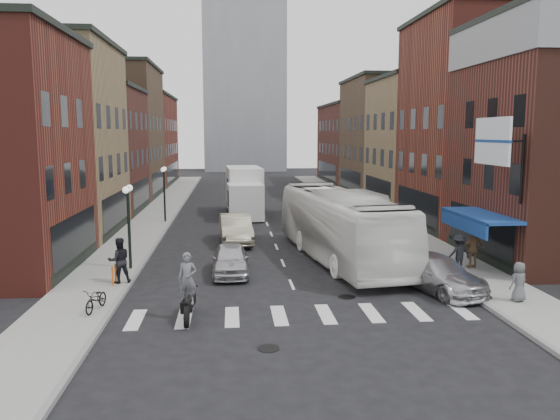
# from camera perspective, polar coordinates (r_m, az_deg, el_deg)

# --- Properties ---
(ground) EXTENTS (160.00, 160.00, 0.00)m
(ground) POSITION_cam_1_polar(r_m,az_deg,el_deg) (23.00, 1.51, -8.48)
(ground) COLOR black
(ground) RESTS_ON ground
(sidewalk_left) EXTENTS (3.00, 74.00, 0.15)m
(sidewalk_left) POSITION_cam_1_polar(r_m,az_deg,el_deg) (44.77, -12.71, -0.46)
(sidewalk_left) COLOR gray
(sidewalk_left) RESTS_ON ground
(sidewalk_right) EXTENTS (3.00, 74.00, 0.15)m
(sidewalk_right) POSITION_cam_1_polar(r_m,az_deg,el_deg) (45.74, 8.91, -0.18)
(sidewalk_right) COLOR gray
(sidewalk_right) RESTS_ON ground
(curb_left) EXTENTS (0.20, 74.00, 0.16)m
(curb_left) POSITION_cam_1_polar(r_m,az_deg,el_deg) (44.61, -10.79, -0.53)
(curb_left) COLOR gray
(curb_left) RESTS_ON ground
(curb_right) EXTENTS (0.20, 74.00, 0.16)m
(curb_right) POSITION_cam_1_polar(r_m,az_deg,el_deg) (45.41, 7.07, -0.30)
(curb_right) COLOR gray
(curb_right) RESTS_ON ground
(crosswalk_stripes) EXTENTS (12.00, 2.20, 0.01)m
(crosswalk_stripes) POSITION_cam_1_polar(r_m,az_deg,el_deg) (20.17, 2.51, -10.89)
(crosswalk_stripes) COLOR silver
(crosswalk_stripes) RESTS_ON ground
(bldg_left_mid_a) EXTENTS (10.30, 10.20, 12.30)m
(bldg_left_mid_a) POSITION_cam_1_polar(r_m,az_deg,el_deg) (37.99, -24.42, 6.75)
(bldg_left_mid_a) COLOR #9F8657
(bldg_left_mid_a) RESTS_ON ground
(bldg_left_mid_b) EXTENTS (10.30, 10.20, 10.30)m
(bldg_left_mid_b) POSITION_cam_1_polar(r_m,az_deg,el_deg) (47.57, -20.40, 5.87)
(bldg_left_mid_b) COLOR #4C241B
(bldg_left_mid_b) RESTS_ON ground
(bldg_left_far_a) EXTENTS (10.30, 12.20, 13.30)m
(bldg_left_far_a) POSITION_cam_1_polar(r_m,az_deg,el_deg) (58.24, -17.64, 7.78)
(bldg_left_far_a) COLOR brown
(bldg_left_far_a) RESTS_ON ground
(bldg_left_far_b) EXTENTS (10.30, 16.20, 11.30)m
(bldg_left_far_b) POSITION_cam_1_polar(r_m,az_deg,el_deg) (71.99, -15.21, 7.06)
(bldg_left_far_b) COLOR maroon
(bldg_left_far_b) RESTS_ON ground
(bldg_right_mid_a) EXTENTS (10.30, 10.20, 14.30)m
(bldg_right_mid_a) POSITION_cam_1_polar(r_m,az_deg,el_deg) (39.98, 21.15, 8.39)
(bldg_right_mid_a) COLOR maroon
(bldg_right_mid_a) RESTS_ON ground
(bldg_right_mid_b) EXTENTS (10.30, 10.20, 11.30)m
(bldg_right_mid_b) POSITION_cam_1_polar(r_m,az_deg,el_deg) (49.16, 15.90, 6.71)
(bldg_right_mid_b) COLOR #9F8657
(bldg_right_mid_b) RESTS_ON ground
(bldg_right_far_a) EXTENTS (10.30, 12.20, 12.30)m
(bldg_right_far_a) POSITION_cam_1_polar(r_m,az_deg,el_deg) (59.55, 12.11, 7.49)
(bldg_right_far_a) COLOR brown
(bldg_right_far_a) RESTS_ON ground
(bldg_right_far_b) EXTENTS (10.30, 16.20, 10.30)m
(bldg_right_far_b) POSITION_cam_1_polar(r_m,az_deg,el_deg) (73.06, 8.82, 6.86)
(bldg_right_far_b) COLOR #4C241B
(bldg_right_far_b) RESTS_ON ground
(awning_blue) EXTENTS (1.80, 5.00, 0.78)m
(awning_blue) POSITION_cam_1_polar(r_m,az_deg,el_deg) (27.26, 19.86, -0.69)
(awning_blue) COLOR navy
(awning_blue) RESTS_ON ground
(billboard_sign) EXTENTS (1.52, 3.00, 3.70)m
(billboard_sign) POSITION_cam_1_polar(r_m,az_deg,el_deg) (25.03, 21.47, 6.56)
(billboard_sign) COLOR black
(billboard_sign) RESTS_ON ground
(distant_tower) EXTENTS (14.00, 14.00, 50.00)m
(distant_tower) POSITION_cam_1_polar(r_m,az_deg,el_deg) (101.62, -3.82, 18.49)
(distant_tower) COLOR #9399A0
(distant_tower) RESTS_ON ground
(streetlamp_near) EXTENTS (0.32, 1.22, 4.11)m
(streetlamp_near) POSITION_cam_1_polar(r_m,az_deg,el_deg) (26.59, -15.56, -0.09)
(streetlamp_near) COLOR black
(streetlamp_near) RESTS_ON ground
(streetlamp_far) EXTENTS (0.32, 1.22, 4.11)m
(streetlamp_far) POSITION_cam_1_polar(r_m,az_deg,el_deg) (40.35, -12.02, 2.71)
(streetlamp_far) COLOR black
(streetlamp_far) RESTS_ON ground
(bike_rack) EXTENTS (0.08, 0.68, 0.80)m
(bike_rack) POSITION_cam_1_polar(r_m,az_deg,el_deg) (24.48, -16.94, -6.48)
(bike_rack) COLOR #D8590C
(bike_rack) RESTS_ON sidewalk_left
(box_truck) EXTENTS (3.02, 8.84, 3.78)m
(box_truck) POSITION_cam_1_polar(r_m,az_deg,el_deg) (43.73, -3.75, 1.90)
(box_truck) COLOR white
(box_truck) RESTS_ON ground
(motorcycle_rider) EXTENTS (0.72, 2.39, 2.44)m
(motorcycle_rider) POSITION_cam_1_polar(r_m,az_deg,el_deg) (19.55, -9.61, -8.11)
(motorcycle_rider) COLOR black
(motorcycle_rider) RESTS_ON ground
(transit_bus) EXTENTS (4.85, 13.46, 3.67)m
(transit_bus) POSITION_cam_1_polar(r_m,az_deg,el_deg) (28.31, 6.31, -1.58)
(transit_bus) COLOR white
(transit_bus) RESTS_ON ground
(sedan_left_near) EXTENTS (1.68, 4.14, 1.41)m
(sedan_left_near) POSITION_cam_1_polar(r_m,az_deg,el_deg) (25.58, -5.20, -5.18)
(sedan_left_near) COLOR silver
(sedan_left_near) RESTS_ON ground
(sedan_left_far) EXTENTS (2.09, 5.25, 1.70)m
(sedan_left_far) POSITION_cam_1_polar(r_m,az_deg,el_deg) (32.82, -4.65, -1.97)
(sedan_left_far) COLOR #ADA98C
(sedan_left_far) RESTS_ON ground
(curb_car) EXTENTS (3.53, 5.42, 1.46)m
(curb_car) POSITION_cam_1_polar(r_m,az_deg,el_deg) (23.86, 16.04, -6.37)
(curb_car) COLOR #B9BABF
(curb_car) RESTS_ON ground
(parked_bicycle) EXTENTS (0.88, 1.67, 0.84)m
(parked_bicycle) POSITION_cam_1_polar(r_m,az_deg,el_deg) (21.10, -18.65, -8.83)
(parked_bicycle) COLOR black
(parked_bicycle) RESTS_ON sidewalk_left
(ped_left_solo) EXTENTS (1.09, 0.86, 1.96)m
(ped_left_solo) POSITION_cam_1_polar(r_m,az_deg,el_deg) (24.46, -16.46, -5.07)
(ped_left_solo) COLOR black
(ped_left_solo) RESTS_ON sidewalk_left
(ped_right_a) EXTENTS (1.20, 0.72, 1.75)m
(ped_right_a) POSITION_cam_1_polar(r_m,az_deg,el_deg) (26.65, 18.19, -4.31)
(ped_right_a) COLOR black
(ped_right_a) RESTS_ON sidewalk_right
(ped_right_b) EXTENTS (1.14, 0.66, 1.85)m
(ped_right_b) POSITION_cam_1_polar(r_m,az_deg,el_deg) (27.59, 19.52, -3.85)
(ped_right_b) COLOR olive
(ped_right_b) RESTS_ON sidewalk_right
(ped_right_c) EXTENTS (0.87, 0.71, 1.54)m
(ped_right_c) POSITION_cam_1_polar(r_m,az_deg,el_deg) (22.87, 23.69, -6.88)
(ped_right_c) COLOR #505357
(ped_right_c) RESTS_ON sidewalk_right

